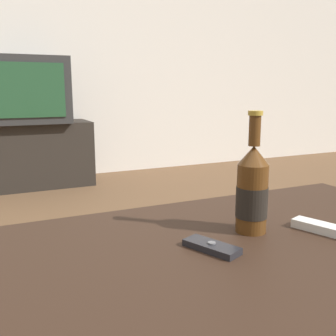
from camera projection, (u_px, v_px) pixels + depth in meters
back_wall at (36, 26)px, 3.29m from camera, size 8.00×0.05×2.60m
coffee_table at (254, 286)px, 0.78m from camera, size 1.19×0.80×0.46m
tv_stand at (29, 155)px, 3.18m from camera, size 0.98×0.41×0.52m
television at (24, 90)px, 3.07m from camera, size 0.64×0.55×0.51m
beer_bottle at (252, 190)px, 0.89m from camera, size 0.07×0.07×0.28m
cell_phone at (212, 247)px, 0.80m from camera, size 0.09×0.13×0.02m
remote_control at (325, 229)px, 0.89m from camera, size 0.09×0.15×0.02m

